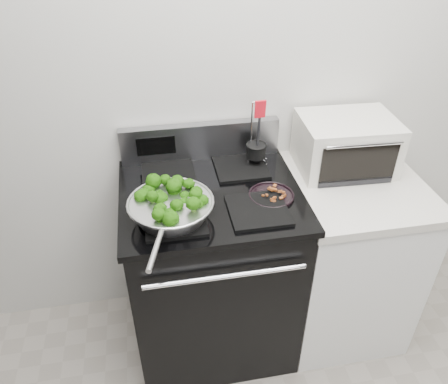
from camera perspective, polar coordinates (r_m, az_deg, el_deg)
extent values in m
cube|color=silver|center=(2.07, 5.05, 15.39)|extent=(4.00, 0.02, 2.70)
cube|color=black|center=(2.22, -1.53, -10.46)|extent=(0.76, 0.66, 0.92)
cube|color=black|center=(1.91, -1.75, -0.41)|extent=(0.79, 0.69, 0.03)
cube|color=#99999E|center=(2.11, -3.09, 6.65)|extent=(0.76, 0.05, 0.18)
cube|color=black|center=(1.75, -6.41, -3.59)|extent=(0.24, 0.24, 0.01)
cube|color=black|center=(1.79, 4.48, -2.38)|extent=(0.24, 0.24, 0.01)
cube|color=black|center=(2.03, -7.27, 2.34)|extent=(0.24, 0.24, 0.01)
cube|color=black|center=(2.06, 2.18, 3.28)|extent=(0.24, 0.24, 0.01)
cube|color=white|center=(2.40, 15.03, -8.34)|extent=(0.60, 0.66, 0.88)
cube|color=beige|center=(2.12, 16.88, 0.77)|extent=(0.62, 0.68, 0.04)
torus|color=silver|center=(1.72, -7.00, -1.27)|extent=(0.34, 0.34, 0.01)
cylinder|color=silver|center=(1.52, -8.94, -7.45)|extent=(0.08, 0.21, 0.02)
cylinder|color=black|center=(1.88, 6.17, -0.51)|extent=(0.20, 0.20, 0.01)
cylinder|color=black|center=(2.06, 4.22, 5.39)|extent=(0.09, 0.09, 0.06)
cylinder|color=black|center=(2.02, 4.32, 7.29)|extent=(0.01, 0.01, 0.20)
cube|color=red|center=(1.96, 4.50, 10.88)|extent=(0.05, 0.01, 0.08)
cube|color=silver|center=(2.15, 15.58, 6.10)|extent=(0.45, 0.35, 0.25)
cube|color=black|center=(2.03, 17.39, 3.55)|extent=(0.35, 0.02, 0.18)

